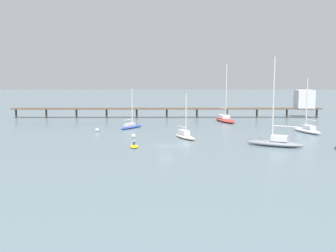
# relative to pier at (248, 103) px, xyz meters

# --- Properties ---
(ground_plane) EXTENTS (400.00, 400.00, 0.00)m
(ground_plane) POSITION_rel_pier_xyz_m (-21.39, -42.56, -3.97)
(ground_plane) COLOR slate
(pier) EXTENTS (83.25, 4.56, 7.54)m
(pier) POSITION_rel_pier_xyz_m (0.00, 0.00, 0.00)
(pier) COLOR brown
(pier) RESTS_ON ground_plane
(sailboat_white) EXTENTS (4.71, 8.52, 11.28)m
(sailboat_white) POSITION_rel_pier_xyz_m (7.91, -27.05, -3.25)
(sailboat_white) COLOR white
(sailboat_white) RESTS_ON ground_plane
(sailboat_red) EXTENTS (5.36, 10.35, 14.43)m
(sailboat_red) POSITION_rel_pier_xyz_m (-6.77, -8.19, -3.21)
(sailboat_red) COLOR red
(sailboat_red) RESTS_ON ground_plane
(sailboat_gray) EXTENTS (9.85, 6.56, 15.23)m
(sailboat_gray) POSITION_rel_pier_xyz_m (-2.55, -42.67, -3.13)
(sailboat_gray) COLOR gray
(sailboat_gray) RESTS_ON ground_plane
(sailboat_cream) EXTENTS (4.76, 7.09, 8.59)m
(sailboat_cream) POSITION_rel_pier_xyz_m (-17.86, -34.26, -3.31)
(sailboat_cream) COLOR beige
(sailboat_cream) RESTS_ON ground_plane
(sailboat_blue) EXTENTS (5.54, 7.05, 8.80)m
(sailboat_blue) POSITION_rel_pier_xyz_m (-29.36, -20.09, -3.40)
(sailboat_blue) COLOR #2D4CB7
(sailboat_blue) RESTS_ON ground_plane
(dinghy_yellow) EXTENTS (1.72, 3.27, 1.14)m
(dinghy_yellow) POSITION_rel_pier_xyz_m (-26.83, -43.60, -3.77)
(dinghy_yellow) COLOR yellow
(dinghy_yellow) RESTS_ON ground_plane
(mooring_buoy_mid) EXTENTS (0.51, 0.51, 0.51)m
(mooring_buoy_mid) POSITION_rel_pier_xyz_m (-0.58, -34.96, -3.72)
(mooring_buoy_mid) COLOR silver
(mooring_buoy_mid) RESTS_ON ground_plane
(mooring_buoy_near) EXTENTS (0.81, 0.81, 0.81)m
(mooring_buoy_near) POSITION_rel_pier_xyz_m (-36.04, -25.69, -3.57)
(mooring_buoy_near) COLOR silver
(mooring_buoy_near) RESTS_ON ground_plane
(mooring_buoy_outer) EXTENTS (0.79, 0.79, 0.79)m
(mooring_buoy_outer) POSITION_rel_pier_xyz_m (-27.69, -33.85, -3.58)
(mooring_buoy_outer) COLOR silver
(mooring_buoy_outer) RESTS_ON ground_plane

